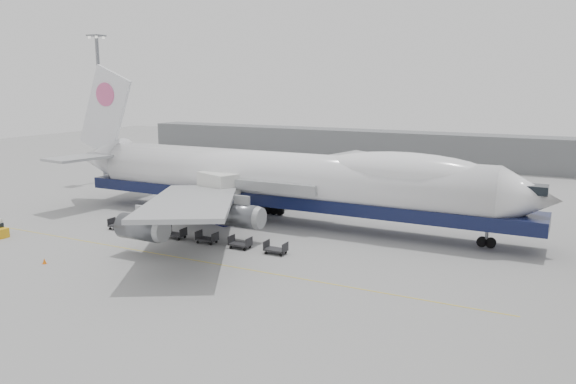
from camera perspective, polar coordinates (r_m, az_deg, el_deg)
The scene contains 13 objects.
ground at distance 61.55m, azimuth -6.03°, elevation -5.40°, with size 260.00×260.00×0.00m, color gray.
apron_line at distance 56.86m, azimuth -9.36°, elevation -6.87°, with size 60.00×0.15×0.01m, color gold.
hangar at distance 127.40m, azimuth 7.53°, elevation 4.68°, with size 110.00×8.00×7.00m, color slate.
floodlight_mast at distance 104.59m, azimuth -18.52°, elevation 8.77°, with size 2.40×2.40×25.43m.
airliner at distance 70.08m, azimuth -0.32°, elevation 1.40°, with size 67.00×55.30×19.98m.
catering_truck at distance 71.39m, azimuth -7.05°, elevation -0.27°, with size 6.31×5.26×6.26m.
traffic_cone at distance 59.97m, azimuth -23.51°, elevation -6.45°, with size 0.39×0.39×0.58m.
dolly_0 at distance 70.53m, azimuth -16.84°, elevation -3.24°, with size 2.30×1.35×1.30m.
dolly_1 at distance 67.68m, azimuth -14.20°, elevation -3.70°, with size 2.30×1.35×1.30m.
dolly_2 at distance 64.98m, azimuth -11.34°, elevation -4.18°, with size 2.30×1.35×1.30m.
dolly_3 at distance 62.46m, azimuth -8.24°, elevation -4.70°, with size 2.30×1.35×1.30m.
dolly_4 at distance 60.15m, azimuth -4.88°, elevation -5.24°, with size 2.30×1.35×1.30m.
dolly_5 at distance 58.07m, azimuth -1.25°, elevation -5.80°, with size 2.30×1.35×1.30m.
Camera 1 is at (32.55, -49.29, 17.31)m, focal length 35.00 mm.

